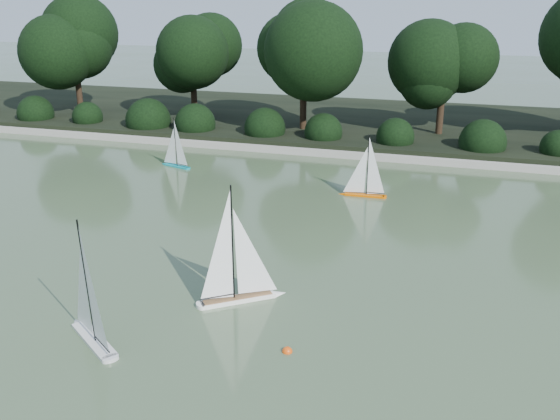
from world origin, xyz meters
name	(u,v)px	position (x,y,z in m)	size (l,w,h in m)	color
ground	(307,325)	(0.00, 0.00, 0.00)	(80.00, 80.00, 0.00)	#344529
pond_coping	(393,158)	(0.00, 9.00, 0.09)	(40.00, 0.35, 0.18)	gray
far_bank	(410,126)	(0.00, 13.00, 0.15)	(40.00, 8.00, 0.30)	black
tree_line	(454,52)	(1.23, 11.44, 2.64)	(26.31, 3.93, 4.39)	black
shrub_hedge	(398,137)	(0.00, 9.90, 0.45)	(29.10, 1.10, 1.10)	black
sailboat_white_a	(89,319)	(-2.59, -1.17, 0.29)	(1.17, 0.92, 1.82)	silver
sailboat_white_b	(244,282)	(-1.06, 0.43, 0.29)	(1.19, 0.98, 1.88)	white
sailboat_orange	(361,186)	(-0.30, 5.79, 0.23)	(1.08, 0.20, 1.47)	#E15B00
sailboat_teal	(174,158)	(-5.31, 6.80, 0.21)	(0.98, 0.46, 1.36)	#0E8995
race_buoy	(287,352)	(-0.07, -0.72, 0.00)	(0.13, 0.13, 0.13)	#EA4A0C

